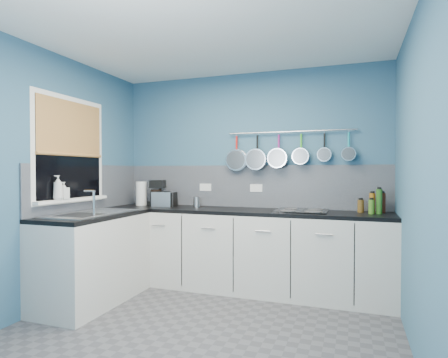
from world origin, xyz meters
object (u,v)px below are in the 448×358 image
Objects in this scene: soap_bottle_a at (58,188)px; hob at (302,211)px; soap_bottle_b at (64,191)px; coffee_maker at (157,193)px; canister at (197,202)px; toaster at (164,199)px; paper_towel at (141,193)px.

hob is (2.20, 1.15, -0.26)m from soap_bottle_a.
soap_bottle_b is (0.00, 0.08, -0.03)m from soap_bottle_a.
soap_bottle_a is 0.08m from soap_bottle_b.
coffee_maker reaches higher than hob.
canister reaches higher than hob.
toaster is (0.13, -0.05, -0.07)m from coffee_maker.
soap_bottle_a reaches higher than paper_towel.
paper_towel reaches higher than toaster.
soap_bottle_a is at bearing -99.48° from paper_towel.
soap_bottle_a is 0.44× the size of hob.
coffee_maker reaches higher than toaster.
paper_towel is 2.57× the size of canister.
canister is at bearing 1.83° from toaster.
soap_bottle_b is at bearing -128.61° from canister.
paper_towel is (0.20, 1.18, -0.12)m from soap_bottle_a.
coffee_maker reaches higher than canister.
soap_bottle_a is 1.28m from coffee_maker.
hob is at bearing -3.85° from canister.
coffee_maker is 0.59× the size of hob.
toaster is at bearing 63.96° from soap_bottle_b.
hob is (1.27, -0.09, -0.05)m from canister.
coffee_maker is at bearing 71.51° from soap_bottle_a.
canister is (0.40, 0.08, -0.03)m from toaster.
soap_bottle_a reaches higher than soap_bottle_b.
soap_bottle_b reaches higher than coffee_maker.
paper_towel is at bearing 173.67° from coffee_maker.
toaster is (0.53, 1.08, -0.15)m from soap_bottle_b.
soap_bottle_a reaches higher than canister.
hob is at bearing 26.15° from soap_bottle_b.
coffee_maker is (0.21, 0.03, 0.01)m from paper_towel.
soap_bottle_a is 0.80× the size of paper_towel.
soap_bottle_b is 2.46m from hob.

